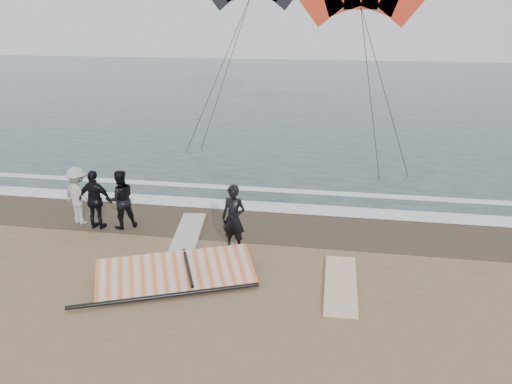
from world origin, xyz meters
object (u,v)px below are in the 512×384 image
board_white (341,284)px  board_cream (189,232)px  man_main (234,218)px  sail_rig (176,273)px

board_white → board_cream: bearing=152.3°
man_main → board_cream: man_main is taller
man_main → sail_rig: (-1.06, -1.84, -0.74)m
man_main → board_cream: bearing=167.6°
board_white → sail_rig: (-3.98, -0.36, 0.14)m
man_main → board_white: (2.91, -1.48, -0.88)m
board_white → board_cream: 5.00m
man_main → sail_rig: 2.25m
sail_rig → board_cream: bearing=100.2°
board_cream → board_white: bearing=-35.2°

